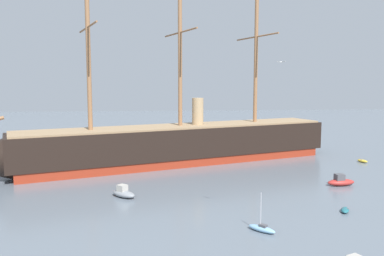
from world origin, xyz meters
TOP-DOWN VIEW (x-y plane):
  - tall_ship at (-3.89, 56.19)m, footprint 71.86×30.73m
  - sailboat_near_centre at (2.31, 19.52)m, footprint 2.91×3.03m
  - dinghy_mid_right at (14.11, 24.85)m, footprint 1.80×2.32m
  - motorboat_alongside_bow at (-13.20, 33.84)m, footprint 4.05×3.98m
  - motorboat_alongside_stern at (19.39, 36.96)m, footprint 4.45×2.17m
  - motorboat_far_left at (-29.75, 53.30)m, footprint 4.60×3.26m
  - dinghy_far_right at (31.93, 53.71)m, footprint 1.73×2.52m
  - seagull_in_flight at (3.57, 18.33)m, footprint 0.63×1.03m

SIDE VIEW (x-z plane):
  - dinghy_mid_right at x=14.11m, z-range 0.00..0.51m
  - dinghy_far_right at x=31.93m, z-range 0.00..0.55m
  - sailboat_near_centre at x=2.31m, z-range -1.75..2.46m
  - motorboat_alongside_bow at x=-13.20m, z-range -0.25..1.43m
  - motorboat_far_left at x=-29.75m, z-range -0.26..1.52m
  - motorboat_alongside_stern at x=19.39m, z-range -0.27..1.54m
  - tall_ship at x=-3.89m, z-range -14.06..21.89m
  - seagull_in_flight at x=3.57m, z-range 17.63..17.76m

